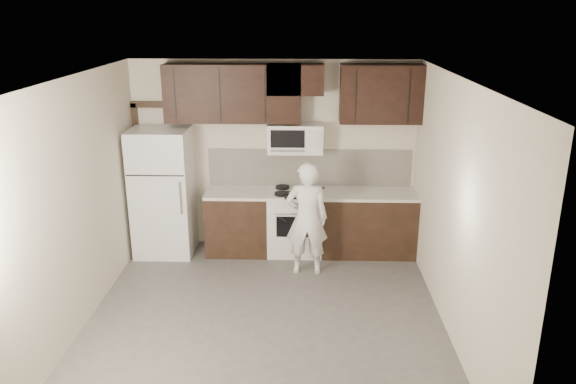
{
  "coord_description": "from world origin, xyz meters",
  "views": [
    {
      "loc": [
        0.42,
        -5.53,
        3.36
      ],
      "look_at": [
        0.23,
        0.9,
        1.25
      ],
      "focal_mm": 35.0,
      "sensor_mm": 36.0,
      "label": 1
    }
  ],
  "objects_px": {
    "stove": "(295,221)",
    "person": "(307,219)",
    "refrigerator": "(163,192)",
    "microwave": "(295,138)"
  },
  "relations": [
    {
      "from": "microwave",
      "to": "person",
      "type": "xyz_separation_m",
      "value": [
        0.16,
        -0.77,
        -0.89
      ]
    },
    {
      "from": "stove",
      "to": "microwave",
      "type": "xyz_separation_m",
      "value": [
        -0.0,
        0.12,
        1.19
      ]
    },
    {
      "from": "refrigerator",
      "to": "person",
      "type": "height_order",
      "value": "refrigerator"
    },
    {
      "from": "stove",
      "to": "microwave",
      "type": "distance_m",
      "value": 1.2
    },
    {
      "from": "stove",
      "to": "refrigerator",
      "type": "relative_size",
      "value": 0.52
    },
    {
      "from": "microwave",
      "to": "person",
      "type": "bearing_deg",
      "value": -78.02
    },
    {
      "from": "refrigerator",
      "to": "stove",
      "type": "bearing_deg",
      "value": 1.51
    },
    {
      "from": "person",
      "to": "microwave",
      "type": "bearing_deg",
      "value": -78.39
    },
    {
      "from": "stove",
      "to": "person",
      "type": "xyz_separation_m",
      "value": [
        0.16,
        -0.66,
        0.3
      ]
    },
    {
      "from": "stove",
      "to": "person",
      "type": "relative_size",
      "value": 0.62
    }
  ]
}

